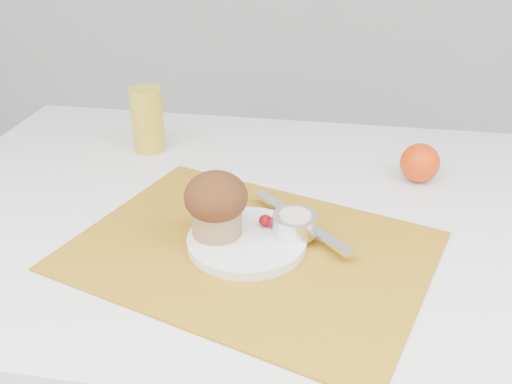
% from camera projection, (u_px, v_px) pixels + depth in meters
% --- Properties ---
extents(table, '(1.20, 0.80, 0.75)m').
position_uv_depth(table, '(266.00, 374.00, 1.12)').
color(table, white).
rests_on(table, ground).
extents(placemat, '(0.59, 0.50, 0.00)m').
position_uv_depth(placemat, '(250.00, 251.00, 0.83)').
color(placemat, '#AC7617').
rests_on(placemat, table).
extents(plate, '(0.22, 0.22, 0.01)m').
position_uv_depth(plate, '(247.00, 241.00, 0.83)').
color(plate, white).
rests_on(plate, placemat).
extents(ramekin, '(0.08, 0.08, 0.03)m').
position_uv_depth(ramekin, '(295.00, 224.00, 0.83)').
color(ramekin, white).
rests_on(ramekin, plate).
extents(cream, '(0.06, 0.06, 0.01)m').
position_uv_depth(cream, '(295.00, 216.00, 0.83)').
color(cream, beige).
rests_on(cream, ramekin).
extents(raspberry_near, '(0.02, 0.02, 0.02)m').
position_uv_depth(raspberry_near, '(265.00, 221.00, 0.85)').
color(raspberry_near, '#590203').
rests_on(raspberry_near, plate).
extents(raspberry_far, '(0.02, 0.02, 0.02)m').
position_uv_depth(raspberry_far, '(272.00, 222.00, 0.85)').
color(raspberry_far, '#630215').
rests_on(raspberry_far, plate).
extents(butter_knife, '(0.17, 0.17, 0.01)m').
position_uv_depth(butter_knife, '(301.00, 221.00, 0.86)').
color(butter_knife, silver).
rests_on(butter_knife, plate).
extents(orange, '(0.07, 0.07, 0.07)m').
position_uv_depth(orange, '(420.00, 163.00, 1.01)').
color(orange, '#F04008').
rests_on(orange, table).
extents(juice_glass, '(0.07, 0.07, 0.13)m').
position_uv_depth(juice_glass, '(147.00, 120.00, 1.11)').
color(juice_glass, gold).
rests_on(juice_glass, table).
extents(muffin, '(0.09, 0.09, 0.10)m').
position_uv_depth(muffin, '(216.00, 203.00, 0.82)').
color(muffin, '#A88151').
rests_on(muffin, plate).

